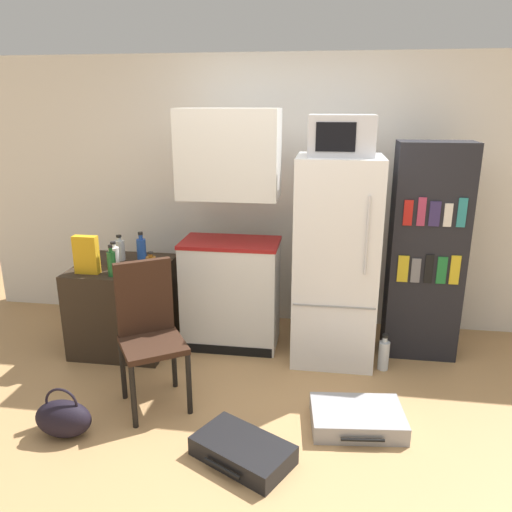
% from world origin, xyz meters
% --- Properties ---
extents(ground_plane, '(24.00, 24.00, 0.00)m').
position_xyz_m(ground_plane, '(0.00, 0.00, 0.00)').
color(ground_plane, tan).
extents(wall_back, '(6.40, 0.10, 2.41)m').
position_xyz_m(wall_back, '(0.20, 2.00, 1.20)').
color(wall_back, white).
rests_on(wall_back, ground_plane).
extents(side_table, '(0.75, 0.75, 0.72)m').
position_xyz_m(side_table, '(-1.35, 1.22, 0.36)').
color(side_table, '#2D2319').
rests_on(side_table, ground_plane).
extents(kitchen_hutch, '(0.80, 0.46, 1.96)m').
position_xyz_m(kitchen_hutch, '(-0.47, 1.38, 0.91)').
color(kitchen_hutch, silver).
rests_on(kitchen_hutch, ground_plane).
extents(refrigerator, '(0.64, 0.64, 1.63)m').
position_xyz_m(refrigerator, '(0.38, 1.29, 0.81)').
color(refrigerator, white).
rests_on(refrigerator, ground_plane).
extents(microwave, '(0.47, 0.40, 0.29)m').
position_xyz_m(microwave, '(0.38, 1.29, 1.77)').
color(microwave, '#B7B7BC').
rests_on(microwave, refrigerator).
extents(bookshelf, '(0.57, 0.32, 1.73)m').
position_xyz_m(bookshelf, '(1.09, 1.44, 0.86)').
color(bookshelf, black).
rests_on(bookshelf, ground_plane).
extents(bottle_milk_white, '(0.08, 0.08, 0.22)m').
position_xyz_m(bottle_milk_white, '(-1.38, 1.15, 0.81)').
color(bottle_milk_white, white).
rests_on(bottle_milk_white, side_table).
extents(bottle_clear_short, '(0.08, 0.08, 0.22)m').
position_xyz_m(bottle_clear_short, '(-1.42, 1.35, 0.81)').
color(bottle_clear_short, silver).
rests_on(bottle_clear_short, side_table).
extents(bottle_amber_beer, '(0.08, 0.08, 0.18)m').
position_xyz_m(bottle_amber_beer, '(-1.03, 1.04, 0.79)').
color(bottle_amber_beer, brown).
rests_on(bottle_amber_beer, side_table).
extents(bottle_green_tall, '(0.06, 0.06, 0.25)m').
position_xyz_m(bottle_green_tall, '(-1.32, 0.95, 0.82)').
color(bottle_green_tall, '#1E6028').
rests_on(bottle_green_tall, side_table).
extents(bottle_blue_soda, '(0.08, 0.08, 0.27)m').
position_xyz_m(bottle_blue_soda, '(-1.19, 1.26, 0.83)').
color(bottle_blue_soda, '#1E47A3').
rests_on(bottle_blue_soda, side_table).
extents(cereal_box, '(0.19, 0.07, 0.30)m').
position_xyz_m(cereal_box, '(-1.53, 0.98, 0.87)').
color(cereal_box, gold).
rests_on(cereal_box, side_table).
extents(chair, '(0.55, 0.55, 0.99)m').
position_xyz_m(chair, '(-0.85, 0.45, 0.58)').
color(chair, black).
rests_on(chair, ground_plane).
extents(suitcase_large_flat, '(0.62, 0.47, 0.12)m').
position_xyz_m(suitcase_large_flat, '(0.55, 0.34, 0.06)').
color(suitcase_large_flat, '#99999E').
rests_on(suitcase_large_flat, ground_plane).
extents(suitcase_small_flat, '(0.65, 0.56, 0.12)m').
position_xyz_m(suitcase_small_flat, '(-0.12, -0.08, 0.06)').
color(suitcase_small_flat, black).
rests_on(suitcase_small_flat, ground_plane).
extents(handbag, '(0.36, 0.20, 0.33)m').
position_xyz_m(handbag, '(-1.26, -0.02, 0.12)').
color(handbag, black).
rests_on(handbag, ground_plane).
extents(water_bottle_front, '(0.08, 0.08, 0.30)m').
position_xyz_m(water_bottle_front, '(0.79, 1.11, 0.12)').
color(water_bottle_front, silver).
rests_on(water_bottle_front, ground_plane).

